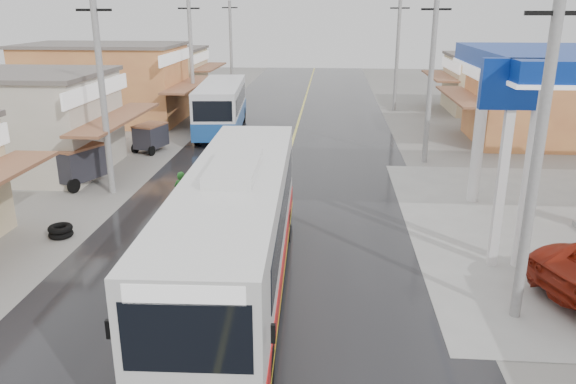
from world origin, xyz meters
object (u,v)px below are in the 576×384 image
tricycle_far (150,136)px  tricycle_near (78,163)px  tyre_stack (61,231)px  second_bus (221,106)px  cyclist (184,205)px  coach_bus (237,232)px

tricycle_far → tricycle_near: bearing=-86.2°
tyre_stack → second_bus: bearing=82.0°
cyclist → tyre_stack: size_ratio=2.38×
coach_bus → tricycle_near: coach_bus is taller
tricycle_near → tyre_stack: 6.11m
coach_bus → tricycle_far: bearing=113.6°
tricycle_near → tyre_stack: bearing=-49.4°
second_bus → cyclist: second_bus is taller
second_bus → tricycle_near: size_ratio=3.46×
tricycle_near → tyre_stack: (1.86, -5.77, -0.80)m
coach_bus → cyclist: size_ratio=6.17×
tricycle_near → tricycle_far: (1.31, 6.15, -0.15)m
coach_bus → tricycle_far: 17.07m
second_bus → tyre_stack: (-2.40, -16.98, -1.43)m
cyclist → tyre_stack: cyclist is taller
cyclist → second_bus: bearing=108.6°
coach_bus → tricycle_near: size_ratio=4.48×
tricycle_far → tyre_stack: tricycle_far is taller
second_bus → tyre_stack: second_bus is taller
coach_bus → second_bus: size_ratio=1.30×
cyclist → tricycle_near: size_ratio=0.73×
cyclist → tyre_stack: 4.28m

